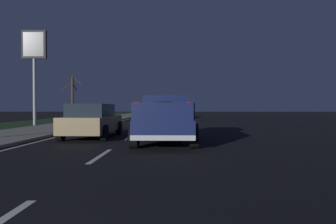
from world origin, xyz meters
TOP-DOWN VIEW (x-y plane):
  - ground at (27.00, 0.00)m, footprint 144.00×144.00m
  - sidewalk_shoulder at (27.00, 5.70)m, footprint 108.00×4.00m
  - grass_verge at (27.00, 10.70)m, footprint 108.00×6.00m
  - lane_markings at (28.92, 2.51)m, footprint 108.00×3.54m
  - pickup_truck at (11.01, -1.75)m, footprint 5.42×2.28m
  - sedan_tan at (12.58, 1.64)m, footprint 4.41×2.04m
  - sedan_silver at (34.96, -2.00)m, footprint 4.40×2.02m
  - gas_price_sign at (21.62, 8.79)m, footprint 0.27×1.90m
  - bare_tree_far at (33.40, 10.02)m, footprint 0.91×2.28m

SIDE VIEW (x-z plane):
  - ground at x=27.00m, z-range 0.00..0.00m
  - grass_verge at x=27.00m, z-range 0.00..0.01m
  - lane_markings at x=28.92m, z-range 0.00..0.01m
  - sidewalk_shoulder at x=27.00m, z-range 0.00..0.12m
  - sedan_tan at x=12.58m, z-range 0.01..1.55m
  - sedan_silver at x=34.96m, z-range 0.01..1.55m
  - pickup_truck at x=11.01m, z-range 0.05..1.92m
  - bare_tree_far at x=33.40m, z-range 0.08..5.26m
  - gas_price_sign at x=21.62m, z-range 1.88..9.26m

